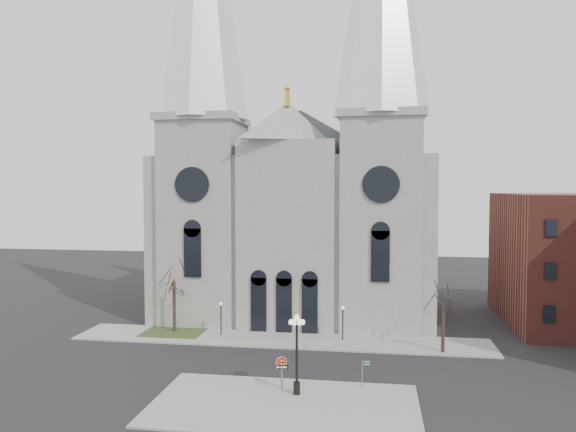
# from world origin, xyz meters

# --- Properties ---
(ground) EXTENTS (160.00, 160.00, 0.00)m
(ground) POSITION_xyz_m (0.00, 0.00, 0.00)
(ground) COLOR black
(ground) RESTS_ON ground
(sidewalk_near) EXTENTS (18.00, 10.00, 0.14)m
(sidewalk_near) POSITION_xyz_m (3.00, -5.00, 0.07)
(sidewalk_near) COLOR gray
(sidewalk_near) RESTS_ON ground
(sidewalk_far) EXTENTS (40.00, 6.00, 0.14)m
(sidewalk_far) POSITION_xyz_m (0.00, 11.00, 0.07)
(sidewalk_far) COLOR gray
(sidewalk_far) RESTS_ON ground
(grass_patch) EXTENTS (6.00, 5.00, 0.18)m
(grass_patch) POSITION_xyz_m (-11.00, 12.00, 0.09)
(grass_patch) COLOR #2F441D
(grass_patch) RESTS_ON ground
(cathedral) EXTENTS (33.00, 26.66, 54.00)m
(cathedral) POSITION_xyz_m (0.00, 22.86, 18.48)
(cathedral) COLOR gray
(cathedral) RESTS_ON ground
(bg_building_brick) EXTENTS (14.00, 18.00, 14.00)m
(bg_building_brick) POSITION_xyz_m (30.00, 22.00, 7.00)
(bg_building_brick) COLOR brown
(bg_building_brick) RESTS_ON ground
(tree_left) EXTENTS (3.20, 3.20, 7.50)m
(tree_left) POSITION_xyz_m (-11.00, 12.00, 5.58)
(tree_left) COLOR black
(tree_left) RESTS_ON ground
(tree_right) EXTENTS (3.20, 3.20, 6.00)m
(tree_right) POSITION_xyz_m (15.00, 9.00, 4.47)
(tree_right) COLOR black
(tree_right) RESTS_ON ground
(ped_lamp_left) EXTENTS (0.32, 0.32, 3.26)m
(ped_lamp_left) POSITION_xyz_m (-6.00, 11.50, 2.33)
(ped_lamp_left) COLOR black
(ped_lamp_left) RESTS_ON sidewalk_far
(ped_lamp_right) EXTENTS (0.32, 0.32, 3.26)m
(ped_lamp_right) POSITION_xyz_m (6.00, 11.50, 2.33)
(ped_lamp_right) COLOR black
(ped_lamp_right) RESTS_ON sidewalk_far
(stop_sign) EXTENTS (0.86, 0.10, 2.38)m
(stop_sign) POSITION_xyz_m (2.33, -2.18, 1.84)
(stop_sign) COLOR slate
(stop_sign) RESTS_ON sidewalk_near
(globe_lamp) EXTENTS (1.51, 1.51, 5.70)m
(globe_lamp) POSITION_xyz_m (3.58, -3.09, 3.72)
(globe_lamp) COLOR black
(globe_lamp) RESTS_ON sidewalk_near
(one_way_sign) EXTENTS (0.88, 0.19, 2.02)m
(one_way_sign) POSITION_xyz_m (2.49, -2.74, 1.52)
(one_way_sign) COLOR slate
(one_way_sign) RESTS_ON sidewalk_near
(street_name_sign) EXTENTS (0.61, 0.30, 2.05)m
(street_name_sign) POSITION_xyz_m (8.19, -1.10, 1.36)
(street_name_sign) COLOR slate
(street_name_sign) RESTS_ON sidewalk_near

